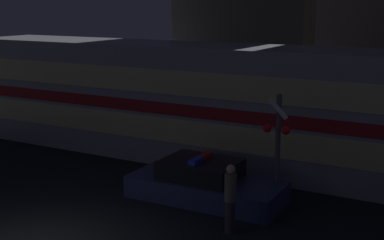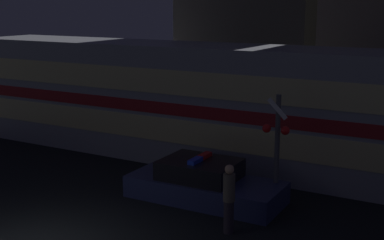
% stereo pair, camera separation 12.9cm
% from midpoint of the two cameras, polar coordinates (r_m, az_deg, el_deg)
% --- Properties ---
extents(train, '(17.40, 2.87, 4.03)m').
position_cam_midpoint_polar(train, '(18.96, -0.95, 2.03)').
color(train, gray).
rests_on(train, ground_plane).
extents(police_car, '(4.37, 1.88, 1.25)m').
position_cam_midpoint_polar(police_car, '(15.09, 1.53, -6.83)').
color(police_car, navy).
rests_on(police_car, ground_plane).
extents(pedestrian, '(0.29, 0.29, 1.71)m').
position_cam_midpoint_polar(pedestrian, '(12.87, 4.26, -8.34)').
color(pedestrian, '#2D2833').
rests_on(pedestrian, ground_plane).
extents(crossing_signal_near, '(0.76, 0.33, 3.05)m').
position_cam_midpoint_polar(crossing_signal_near, '(14.55, 9.27, -2.41)').
color(crossing_signal_near, '#4C4C51').
rests_on(crossing_signal_near, ground_plane).
extents(building_left, '(6.12, 5.02, 8.32)m').
position_cam_midpoint_polar(building_left, '(25.41, 7.12, 9.44)').
color(building_left, '#47423D').
rests_on(building_left, ground_plane).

